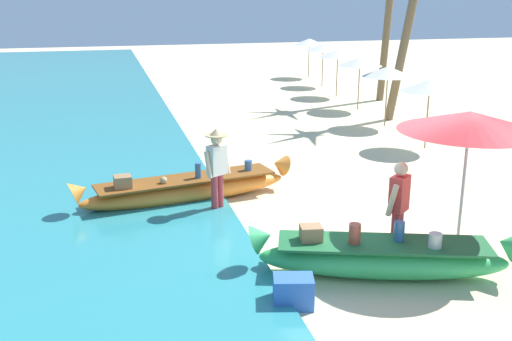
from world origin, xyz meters
TOP-DOWN VIEW (x-y plane):
  - ground_plane at (0.00, 0.00)m, footprint 80.00×80.00m
  - boat_green_foreground at (-0.42, -1.48)m, footprint 4.03×1.94m
  - boat_orange_midground at (-2.82, 2.65)m, footprint 4.71×1.57m
  - person_vendor_hatted at (-2.31, 1.91)m, footprint 0.58×0.46m
  - person_tourist_customer at (0.10, -0.92)m, footprint 0.55×0.51m
  - patio_umbrella_large at (1.19, -1.00)m, footprint 2.25×2.25m
  - parasol_row_0 at (4.24, 5.46)m, footprint 1.60×1.60m
  - parasol_row_1 at (4.42, 8.35)m, footprint 1.60×1.60m
  - parasol_row_2 at (4.72, 11.17)m, footprint 1.60×1.60m
  - parasol_row_3 at (5.03, 14.08)m, footprint 1.60×1.60m
  - parasol_row_4 at (5.42, 16.82)m, footprint 1.60×1.60m
  - parasol_row_5 at (5.78, 19.71)m, footprint 1.60×1.60m
  - cooler_box at (-2.01, -2.01)m, footprint 0.63×0.51m

SIDE VIEW (x-z plane):
  - ground_plane at x=0.00m, z-range 0.00..0.00m
  - cooler_box at x=-2.01m, z-range 0.00..0.44m
  - boat_orange_midground at x=-2.82m, z-range -0.12..0.71m
  - boat_green_foreground at x=-0.42m, z-range -0.12..0.75m
  - person_tourist_customer at x=0.10m, z-range 0.10..1.74m
  - person_vendor_hatted at x=-2.31m, z-range 0.13..1.82m
  - parasol_row_0 at x=4.24m, z-range 0.79..2.70m
  - parasol_row_1 at x=4.42m, z-range 0.79..2.70m
  - parasol_row_2 at x=4.72m, z-range 0.79..2.70m
  - parasol_row_3 at x=5.03m, z-range 0.79..2.70m
  - parasol_row_4 at x=5.42m, z-range 0.79..2.70m
  - parasol_row_5 at x=5.78m, z-range 0.79..2.70m
  - patio_umbrella_large at x=1.19m, z-range 1.03..3.43m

